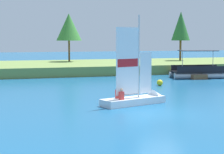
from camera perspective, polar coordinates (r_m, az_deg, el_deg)
ground_plane at (r=21.90m, az=7.06°, el=-5.21°), size 200.00×200.00×0.00m
shore_bank at (r=48.86m, az=-6.39°, el=1.42°), size 80.00×14.60×1.08m
shoreline_tree_centre at (r=52.05m, az=-6.31°, el=7.26°), size 3.32×3.32×6.32m
shoreline_tree_midright at (r=55.20m, az=10.01°, el=7.32°), size 2.57×2.57×6.75m
wooden_dock at (r=42.98m, az=10.76°, el=0.38°), size 1.58×6.36×0.47m
sailboat at (r=24.88m, az=4.37°, el=-2.89°), size 4.98×2.67×5.92m
pontoon_boat at (r=41.81m, az=12.38°, el=0.83°), size 5.84×3.37×2.89m
channel_buoy at (r=34.33m, az=6.99°, el=-0.82°), size 0.53×0.53×0.53m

